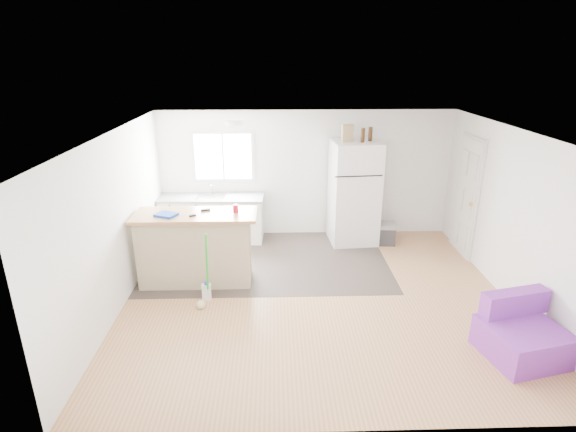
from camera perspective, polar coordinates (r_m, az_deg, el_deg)
The scene contains 19 objects.
room at distance 6.19m, azimuth 3.87°, elevation -0.53°, with size 5.51×5.01×2.41m.
vinyl_zone at distance 7.78m, azimuth -2.55°, elevation -5.62°, with size 4.05×2.50×0.00m, color #362C28.
window at distance 8.51m, azimuth -8.23°, elevation 7.47°, with size 1.18×0.06×0.98m.
interior_door at distance 8.37m, azimuth 21.70°, elevation 2.26°, with size 0.11×0.92×2.10m.
ceiling_fixture at distance 7.07m, azimuth -6.79°, elevation 11.68°, with size 0.30×0.30×0.07m, color white.
kitchen_cabinets at distance 8.57m, azimuth -9.59°, elevation -0.25°, with size 1.96×0.67×1.14m.
peninsula at distance 7.01m, azimuth -11.65°, elevation -3.97°, with size 1.83×0.70×1.12m.
refrigerator at distance 8.35m, azimuth 8.37°, elevation 2.95°, with size 0.90×0.86×1.90m.
cooler at distance 8.56m, azimuth 11.72°, elevation -2.14°, with size 0.54×0.39×0.40m.
purple_seat at distance 6.09m, azimuth 27.50°, elevation -13.26°, with size 1.00×0.97×0.69m.
cleaner_jug at distance 6.66m, azimuth -10.30°, elevation -9.45°, with size 0.14×0.11×0.29m.
mop at distance 6.44m, azimuth -10.78°, elevation -9.49°, with size 0.22×0.32×1.15m.
red_cup at distance 6.74m, azimuth -6.68°, elevation 0.96°, with size 0.08×0.08×0.12m, color red.
blue_tray at distance 6.80m, azimuth -15.21°, elevation 0.16°, with size 0.30×0.22×0.04m, color #123EAF.
tool_a at distance 6.89m, azimuth -10.45°, elevation 0.78°, with size 0.14×0.05×0.03m, color black.
tool_b at distance 6.69m, azimuth -12.04°, elevation 0.08°, with size 0.10×0.04×0.03m, color black.
cardboard_box at distance 8.04m, azimuth 7.57°, elevation 10.39°, with size 0.20×0.10×0.30m, color #9D825A.
bottle_left at distance 8.02m, azimuth 9.48°, elevation 10.09°, with size 0.07×0.07×0.25m, color #3C200B.
bottle_right at distance 8.16m, azimuth 10.42°, elevation 10.20°, with size 0.07×0.07×0.25m, color #3C200B.
Camera 1 is at (-0.60, -5.77, 3.36)m, focal length 28.00 mm.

